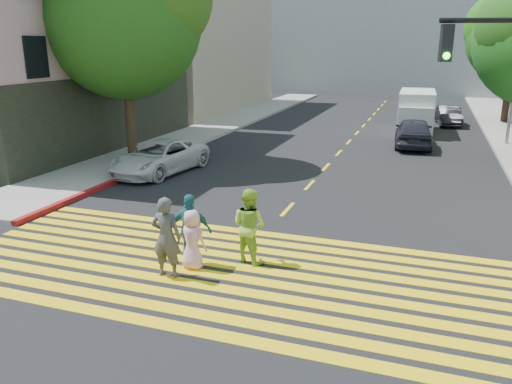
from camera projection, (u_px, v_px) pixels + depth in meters
The scene contains 18 objects.
ground at pixel (208, 297), 10.11m from camera, with size 120.00×120.00×0.00m, color black.
sidewalk_left at pixel (229, 122), 32.70m from camera, with size 3.00×40.00×0.15m, color gray.
curb_red at pixel (100, 187), 17.70m from camera, with size 0.20×8.00×0.16m, color maroon.
crosswalk at pixel (231, 271), 11.26m from camera, with size 13.40×5.30×0.01m.
lane_line at pixel (360, 129), 30.50m from camera, with size 0.12×34.40×0.01m.
building_left_pink at pixel (11, 53), 24.73m from camera, with size 12.10×14.10×11.00m.
building_left_tan at pixel (168, 44), 39.11m from camera, with size 12.00×16.00×10.00m, color tan.
backdrop_block at pixel (398, 35), 51.92m from camera, with size 30.00×8.00×12.00m, color gray.
tree_left at pixel (125, 12), 20.35m from camera, with size 7.12×6.52×9.27m.
pedestrian_man at pixel (166, 237), 10.81m from camera, with size 0.67×0.44×1.83m, color #414145.
pedestrian_woman at pixel (249, 226), 11.59m from camera, with size 0.86×0.67×1.78m, color #8ABF36.
pedestrian_child at pixel (192, 239), 11.28m from camera, with size 0.68×0.44×1.39m, color #E0A8C3.
pedestrian_extra at pixel (191, 230), 11.45m from camera, with size 0.99×0.41×1.69m, color #216770.
white_sedan at pixel (159, 157), 19.87m from camera, with size 2.12×4.59×1.28m, color silver.
dark_car_near at pixel (414, 132), 24.97m from camera, with size 1.76×4.37×1.49m, color black.
silver_car at pixel (418, 105), 36.50m from camera, with size 2.00×4.91×1.43m, color #B0B0B0.
dark_car_parked at pixel (449, 116), 31.90m from camera, with size 1.28×3.68×1.21m, color black.
white_van at pixel (416, 113), 28.88m from camera, with size 2.04×5.13×2.40m.
Camera 1 is at (3.91, -8.27, 4.91)m, focal length 35.00 mm.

